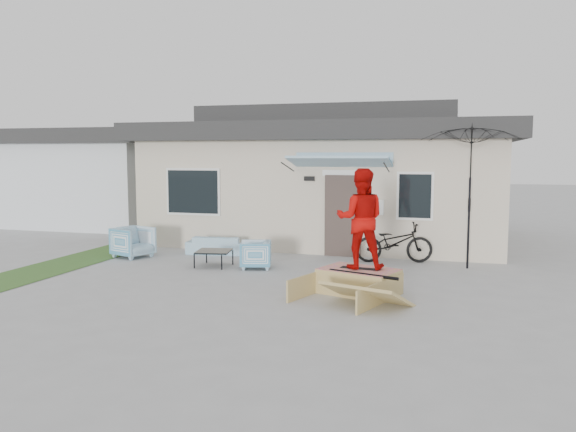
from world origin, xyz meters
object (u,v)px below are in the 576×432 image
(loveseat, at_px, (218,242))
(skater, at_px, (361,217))
(patio_umbrella, at_px, (470,193))
(skate_ramp, at_px, (359,281))
(armchair_left, at_px, (133,241))
(coffee_table, at_px, (214,258))
(armchair_right, at_px, (255,253))
(bicycle, at_px, (394,238))
(skateboard, at_px, (360,268))

(loveseat, relative_size, skater, 0.86)
(patio_umbrella, xyz_separation_m, skate_ramp, (-2.02, -3.11, -1.52))
(armchair_left, relative_size, coffee_table, 1.13)
(skate_ramp, bearing_deg, loveseat, 160.55)
(coffee_table, bearing_deg, armchair_right, 3.41)
(coffee_table, bearing_deg, bicycle, 22.95)
(patio_umbrella, xyz_separation_m, skater, (-2.01, -3.07, -0.30))
(armchair_left, height_order, patio_umbrella, patio_umbrella)
(armchair_left, relative_size, bicycle, 0.47)
(coffee_table, xyz_separation_m, skateboard, (3.72, -1.67, 0.30))
(patio_umbrella, distance_m, skater, 3.68)
(patio_umbrella, height_order, skater, skater)
(armchair_left, bearing_deg, skater, -89.99)
(skate_ramp, bearing_deg, armchair_left, 178.54)
(armchair_right, relative_size, coffee_table, 0.93)
(patio_umbrella, relative_size, skater, 1.30)
(armchair_right, xyz_separation_m, coffee_table, (-1.01, -0.06, -0.17))
(loveseat, relative_size, bicycle, 0.87)
(skateboard, bearing_deg, armchair_right, 155.60)
(skate_ramp, relative_size, skater, 0.98)
(armchair_left, height_order, skate_ramp, armchair_left)
(skateboard, bearing_deg, armchair_left, 168.39)
(patio_umbrella, bearing_deg, armchair_left, -174.09)
(bicycle, relative_size, skater, 0.99)
(bicycle, relative_size, skate_ramp, 1.01)
(armchair_left, xyz_separation_m, armchair_right, (3.49, -0.49, -0.08))
(coffee_table, distance_m, skateboard, 4.09)
(armchair_left, height_order, bicycle, bicycle)
(bicycle, bearing_deg, armchair_right, 104.41)
(armchair_right, bearing_deg, skate_ramp, 40.87)
(skate_ramp, distance_m, skater, 1.22)
(armchair_left, xyz_separation_m, skater, (6.20, -2.22, 1.02))
(loveseat, xyz_separation_m, skater, (4.32, -3.33, 1.13))
(coffee_table, distance_m, bicycle, 4.38)
(skateboard, relative_size, skater, 0.40)
(coffee_table, height_order, patio_umbrella, patio_umbrella)
(armchair_left, bearing_deg, patio_umbrella, -64.37)
(armchair_left, xyz_separation_m, patio_umbrella, (8.20, 0.85, 1.32))
(armchair_right, bearing_deg, coffee_table, -102.43)
(armchair_right, xyz_separation_m, bicycle, (3.00, 1.64, 0.24))
(loveseat, xyz_separation_m, skate_ramp, (4.31, -3.38, -0.09))
(armchair_left, distance_m, coffee_table, 2.54)
(armchair_right, bearing_deg, skater, 41.67)
(bicycle, height_order, skater, skater)
(patio_umbrella, xyz_separation_m, skateboard, (-2.01, -3.07, -1.27))
(coffee_table, bearing_deg, loveseat, 109.68)
(patio_umbrella, bearing_deg, coffee_table, -166.25)
(skater, bearing_deg, skate_ramp, 63.09)
(bicycle, xyz_separation_m, skateboard, (-0.29, -3.37, -0.11))
(armchair_left, bearing_deg, skate_ramp, -90.39)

